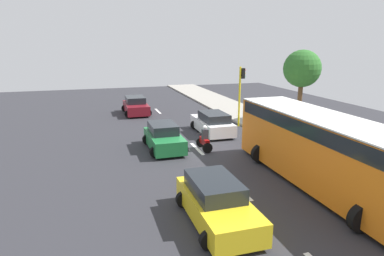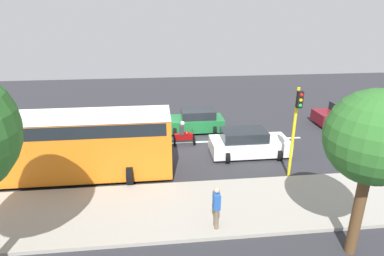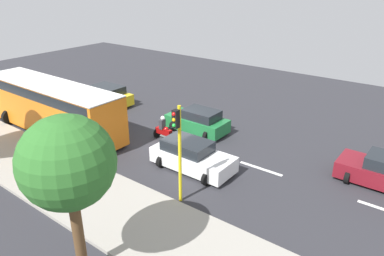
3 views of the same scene
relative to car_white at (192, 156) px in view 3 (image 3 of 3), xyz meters
name	(u,v)px [view 3 (image 3 of 3)]	position (x,y,z in m)	size (l,w,h in m)	color
ground_plane	(172,140)	(-2.13, -3.10, -0.76)	(40.00, 60.00, 0.10)	#2D2D33
sidewalk	(76,188)	(4.87, -3.10, -0.64)	(4.00, 60.00, 0.15)	#9E998E
lane_stripe_far_north	(57,101)	(-2.13, -15.10, -0.71)	(0.20, 2.40, 0.01)	white
lane_stripe_north	(107,118)	(-2.13, -9.10, -0.71)	(0.20, 2.40, 0.01)	white
lane_stripe_mid	(172,139)	(-2.13, -3.10, -0.71)	(0.20, 2.40, 0.01)	white
lane_stripe_south	(261,169)	(-2.13, 2.90, -0.71)	(0.20, 2.40, 0.01)	white
car_white	(192,156)	(0.00, 0.00, 0.00)	(2.30, 4.35, 1.52)	white
car_yellow_cab	(106,95)	(-4.05, -11.33, 0.00)	(2.27, 4.38, 1.52)	yellow
car_green	(198,121)	(-4.04, -2.55, 0.00)	(2.21, 3.96, 1.52)	#1E7238
city_bus	(52,104)	(1.43, -9.89, 1.13)	(3.20, 11.00, 3.16)	orange
motorcycle	(164,130)	(-1.80, -3.46, -0.07)	(0.60, 1.30, 1.53)	black
pedestrian_near_signal	(48,184)	(6.29, -2.97, 0.35)	(0.40, 0.24, 1.69)	#72604C
traffic_light_corner	(178,142)	(2.72, 1.37, 2.22)	(0.49, 0.24, 4.50)	yellow
street_tree_south	(67,164)	(7.90, 1.41, 3.49)	(2.90, 2.90, 5.70)	brown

